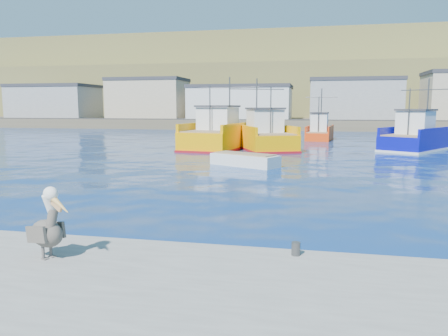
# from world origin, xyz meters

# --- Properties ---
(ground) EXTENTS (260.00, 260.00, 0.00)m
(ground) POSITION_xyz_m (0.00, 0.00, 0.00)
(ground) COLOR #062651
(ground) RESTS_ON ground
(dock_bollards) EXTENTS (36.20, 0.20, 0.30)m
(dock_bollards) POSITION_xyz_m (0.60, -3.40, 0.65)
(dock_bollards) COLOR #4C4C4C
(dock_bollards) RESTS_ON dock
(far_shore) EXTENTS (200.00, 81.00, 24.00)m
(far_shore) POSITION_xyz_m (0.00, 109.20, 8.98)
(far_shore) COLOR brown
(far_shore) RESTS_ON ground
(trawler_yellow_a) EXTENTS (6.23, 13.44, 6.72)m
(trawler_yellow_a) POSITION_xyz_m (-5.05, 27.61, 1.13)
(trawler_yellow_a) COLOR #F7A100
(trawler_yellow_a) RESTS_ON ground
(trawler_yellow_b) EXTENTS (8.07, 12.02, 6.53)m
(trawler_yellow_b) POSITION_xyz_m (-1.56, 27.44, 1.04)
(trawler_yellow_b) COLOR #F7A100
(trawler_yellow_b) RESTS_ON ground
(trawler_blue) EXTENTS (8.75, 10.73, 6.40)m
(trawler_blue) POSITION_xyz_m (12.64, 28.92, 0.99)
(trawler_blue) COLOR #060A99
(trawler_blue) RESTS_ON ground
(boat_orange) EXTENTS (3.65, 7.23, 5.91)m
(boat_orange) POSITION_xyz_m (3.95, 39.00, 0.97)
(boat_orange) COLOR #F03D0D
(boat_orange) RESTS_ON ground
(skiff_mid) EXTENTS (4.79, 3.55, 1.00)m
(skiff_mid) POSITION_xyz_m (-1.04, 14.79, 0.32)
(skiff_mid) COLOR silver
(skiff_mid) RESTS_ON ground
(pelican) EXTENTS (1.28, 0.81, 1.61)m
(pelican) POSITION_xyz_m (-2.29, -4.68, 1.19)
(pelican) COLOR #595451
(pelican) RESTS_ON dock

